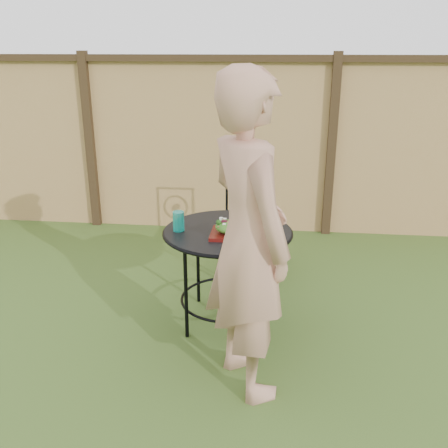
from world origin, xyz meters
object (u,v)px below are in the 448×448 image
Objects in this scene: patio_chair at (247,216)px; salad_plate at (231,234)px; patio_table at (228,248)px; diner at (248,239)px.

patio_chair reaches higher than salad_plate.
patio_table is 0.81m from diner.
diner reaches higher than patio_table.
patio_table is 3.42× the size of salad_plate.
salad_plate is at bearing -16.41° from diner.
patio_chair is 0.51× the size of diner.
diner is (0.11, -1.67, 0.43)m from patio_chair.
salad_plate is at bearing -73.41° from patio_table.
patio_chair is at bearing -27.28° from diner.
patio_table is at bearing -16.13° from diner.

